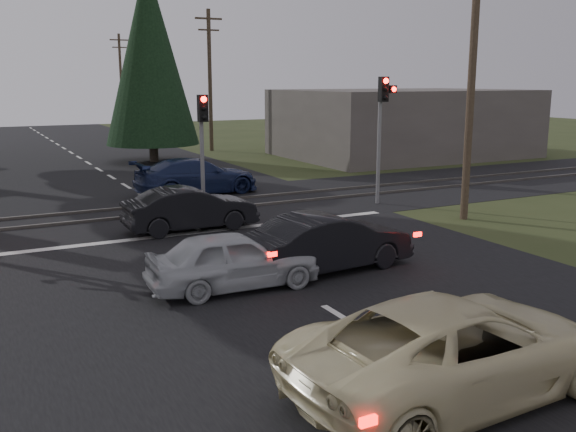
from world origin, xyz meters
TOP-DOWN VIEW (x-y plane):
  - ground at (0.00, 0.00)m, footprint 120.00×120.00m
  - road at (0.00, 10.00)m, footprint 14.00×100.00m
  - rail_corridor at (0.00, 12.00)m, footprint 120.00×8.00m
  - stop_line at (0.00, 8.20)m, footprint 13.00×0.35m
  - rail_near at (0.00, 11.20)m, footprint 120.00×0.12m
  - rail_far at (0.00, 12.80)m, footprint 120.00×0.12m
  - traffic_signal_right at (7.55, 9.47)m, footprint 0.68×0.48m
  - traffic_signal_center at (1.00, 10.68)m, footprint 0.32×0.48m
  - utility_pole_near at (8.50, 6.00)m, footprint 1.80×0.26m
  - utility_pole_mid at (8.50, 30.00)m, footprint 1.80×0.26m
  - utility_pole_far at (8.50, 55.00)m, footprint 1.80×0.26m
  - conifer_tree at (3.50, 26.00)m, footprint 5.20×5.20m
  - building_right at (18.00, 22.00)m, footprint 14.00×10.00m
  - cream_coupe at (-0.20, -3.36)m, footprint 5.44×2.74m
  - dark_hatchback at (1.40, 2.96)m, footprint 4.40×1.92m
  - silver_car at (-1.21, 2.72)m, footprint 3.91×1.69m
  - blue_sedan at (2.10, 14.65)m, footprint 5.17×2.31m
  - dark_car_far at (-0.20, 8.61)m, footprint 4.10×1.48m

SIDE VIEW (x-z plane):
  - ground at x=0.00m, z-range 0.00..0.00m
  - road at x=0.00m, z-range 0.00..0.01m
  - rail_corridor at x=0.00m, z-range 0.00..0.01m
  - stop_line at x=0.00m, z-range 0.01..0.01m
  - rail_near at x=0.00m, z-range 0.00..0.10m
  - rail_far at x=0.00m, z-range 0.00..0.10m
  - silver_car at x=-1.21m, z-range 0.00..1.32m
  - dark_car_far at x=-0.20m, z-range 0.00..1.34m
  - dark_hatchback at x=1.40m, z-range 0.00..1.41m
  - blue_sedan at x=2.10m, z-range 0.00..1.47m
  - cream_coupe at x=-0.20m, z-range 0.00..1.48m
  - building_right at x=18.00m, z-range 0.00..4.00m
  - traffic_signal_center at x=1.00m, z-range 0.76..4.86m
  - traffic_signal_right at x=7.55m, z-range 0.96..5.66m
  - utility_pole_near at x=8.50m, z-range 0.23..9.23m
  - utility_pole_mid at x=8.50m, z-range 0.23..9.23m
  - utility_pole_far at x=8.50m, z-range 0.23..9.23m
  - conifer_tree at x=3.50m, z-range 0.49..11.49m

